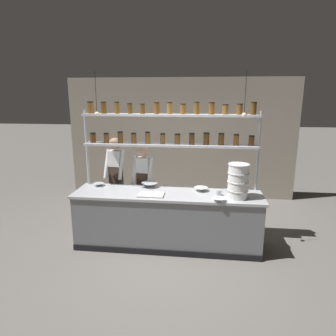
{
  "coord_description": "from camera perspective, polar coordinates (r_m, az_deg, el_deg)",
  "views": [
    {
      "loc": [
        0.56,
        -4.57,
        2.46
      ],
      "look_at": [
        -0.01,
        0.2,
        1.28
      ],
      "focal_mm": 32.0,
      "sensor_mm": 36.0,
      "label": 1
    }
  ],
  "objects": [
    {
      "name": "container_stack",
      "position": [
        4.66,
        13.2,
        -2.43
      ],
      "size": [
        0.32,
        0.32,
        0.54
      ],
      "color": "white",
      "rests_on": "prep_counter"
    },
    {
      "name": "cutting_board",
      "position": [
        4.73,
        -3.23,
        -5.12
      ],
      "size": [
        0.4,
        0.26,
        0.02
      ],
      "color": "silver",
      "rests_on": "prep_counter"
    },
    {
      "name": "prep_bowl_near_right",
      "position": [
        5.15,
        -3.53,
        -3.21
      ],
      "size": [
        0.28,
        0.28,
        0.08
      ],
      "color": "#B2B7BC",
      "rests_on": "prep_counter"
    },
    {
      "name": "ground_plane",
      "position": [
        5.22,
        -0.13,
        -14.35
      ],
      "size": [
        40.0,
        40.0,
        0.0
      ],
      "primitive_type": "plane",
      "color": "slate"
    },
    {
      "name": "prep_bowl_near_left",
      "position": [
        5.34,
        -13.05,
        -3.09
      ],
      "size": [
        0.18,
        0.18,
        0.05
      ],
      "color": "#B2B7BC",
      "rests_on": "prep_counter"
    },
    {
      "name": "prep_bowl_center_front",
      "position": [
        4.53,
        9.68,
        -5.98
      ],
      "size": [
        0.2,
        0.2,
        0.05
      ],
      "color": "white",
      "rests_on": "prep_counter"
    },
    {
      "name": "prep_counter",
      "position": [
        5.02,
        -0.14,
        -9.72
      ],
      "size": [
        3.05,
        0.76,
        0.92
      ],
      "color": "gray",
      "rests_on": "ground_plane"
    },
    {
      "name": "serving_cup_front",
      "position": [
        4.78,
        9.63,
        -4.67
      ],
      "size": [
        0.09,
        0.09,
        0.09
      ],
      "color": "#B2B7BC",
      "rests_on": "prep_counter"
    },
    {
      "name": "chef_left",
      "position": [
        5.68,
        -9.89,
        -1.5
      ],
      "size": [
        0.39,
        0.32,
        1.7
      ],
      "rotation": [
        0.0,
        0.0,
        -0.16
      ],
      "color": "black",
      "rests_on": "ground_plane"
    },
    {
      "name": "back_wall",
      "position": [
        7.27,
        2.36,
        5.6
      ],
      "size": [
        5.45,
        0.12,
        2.86
      ],
      "primitive_type": "cube",
      "color": "#9E9384",
      "rests_on": "ground_plane"
    },
    {
      "name": "chef_center",
      "position": [
        5.5,
        -4.7,
        -2.71
      ],
      "size": [
        0.38,
        0.3,
        1.59
      ],
      "rotation": [
        0.0,
        0.0,
        -0.12
      ],
      "color": "black",
      "rests_on": "ground_plane"
    },
    {
      "name": "prep_bowl_center_back",
      "position": [
        4.96,
        6.27,
        -4.03
      ],
      "size": [
        0.23,
        0.23,
        0.06
      ],
      "color": "silver",
      "rests_on": "prep_counter"
    },
    {
      "name": "spice_shelf_unit",
      "position": [
        4.97,
        0.41,
        6.97
      ],
      "size": [
        2.93,
        0.28,
        2.36
      ],
      "color": "#B7BABF",
      "rests_on": "ground_plane"
    },
    {
      "name": "pendant_light_row",
      "position": [
        4.61,
        0.09,
        10.57
      ],
      "size": [
        2.32,
        0.07,
        0.67
      ],
      "color": "black"
    }
  ]
}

